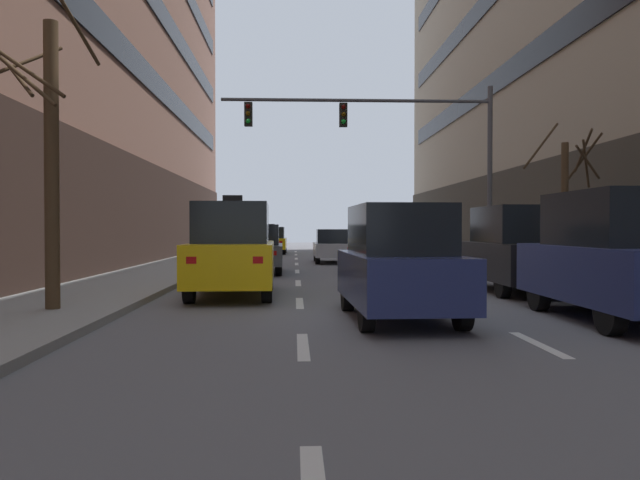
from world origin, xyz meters
name	(u,v)px	position (x,y,z in m)	size (l,w,h in m)	color
ground_plane	(389,315)	(0.00, 0.00, 0.00)	(120.00, 120.00, 0.00)	slate
sidewalk_left	(32,314)	(-6.49, 0.00, 0.07)	(3.16, 80.00, 0.14)	gray
lane_stripe_l1_s3	(303,346)	(-1.64, -3.00, 0.00)	(0.16, 2.00, 0.01)	silver
lane_stripe_l1_s4	(300,303)	(-1.64, 2.00, 0.00)	(0.16, 2.00, 0.01)	silver
lane_stripe_l1_s5	(298,283)	(-1.64, 7.00, 0.00)	(0.16, 2.00, 0.01)	silver
lane_stripe_l1_s6	(297,271)	(-1.64, 12.00, 0.00)	(0.16, 2.00, 0.01)	silver
lane_stripe_l1_s7	(297,264)	(-1.64, 17.00, 0.00)	(0.16, 2.00, 0.01)	silver
lane_stripe_l1_s8	(296,259)	(-1.64, 22.00, 0.00)	(0.16, 2.00, 0.01)	silver
lane_stripe_l1_s9	(296,255)	(-1.64, 27.00, 0.00)	(0.16, 2.00, 0.01)	silver
lane_stripe_l1_s10	(296,252)	(-1.64, 32.00, 0.00)	(0.16, 2.00, 0.01)	silver
lane_stripe_l2_s3	(539,344)	(1.64, -3.00, 0.00)	(0.16, 2.00, 0.01)	silver
lane_stripe_l2_s4	(450,302)	(1.64, 2.00, 0.00)	(0.16, 2.00, 0.01)	silver
lane_stripe_l2_s5	(409,283)	(1.64, 7.00, 0.00)	(0.16, 2.00, 0.01)	silver
lane_stripe_l2_s6	(385,271)	(1.64, 12.00, 0.00)	(0.16, 2.00, 0.01)	silver
lane_stripe_l2_s7	(369,264)	(1.64, 17.00, 0.00)	(0.16, 2.00, 0.01)	silver
lane_stripe_l2_s8	(358,258)	(1.64, 22.00, 0.00)	(0.16, 2.00, 0.01)	silver
lane_stripe_l2_s9	(350,255)	(1.64, 27.00, 0.00)	(0.16, 2.00, 0.01)	silver
lane_stripe_l2_s10	(343,252)	(1.64, 32.00, 0.00)	(0.16, 2.00, 0.01)	silver
car_driving_0	(333,246)	(0.06, 18.00, 0.77)	(1.76, 4.18, 1.56)	black
car_driving_1	(255,249)	(-3.15, 11.27, 0.86)	(2.03, 4.68, 1.74)	black
car_driving_2	(399,263)	(0.09, -0.55, 1.01)	(1.88, 4.23, 2.02)	black
taxi_driving_3	(271,241)	(-3.18, 28.37, 0.84)	(1.93, 4.53, 1.88)	black
taxi_driving_4	(233,250)	(-3.21, 3.47, 1.10)	(2.02, 4.60, 2.39)	black
car_parked_1	(619,257)	(3.86, -0.89, 1.12)	(1.99, 4.68, 2.26)	black
car_parked_2	(517,249)	(3.86, 4.15, 1.08)	(1.90, 4.49, 2.17)	black
traffic_signal_0	(397,138)	(1.94, 11.03, 4.84)	(9.73, 0.35, 6.59)	#4C4C51
street_tree_0	(50,156)	(-6.19, 0.11, 2.93)	(1.82, 2.01, 5.47)	#4C3823
street_tree_2	(566,200)	(6.23, 6.69, 2.45)	(2.17, 2.18, 4.74)	#4C3823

